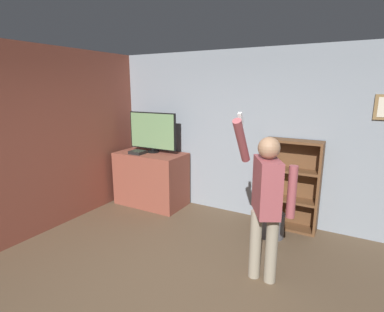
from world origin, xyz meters
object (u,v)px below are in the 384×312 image
object	(u,v)px
game_console	(137,152)
person	(266,196)
television	(153,132)
bookshelf	(285,186)
waste_bin	(272,225)

from	to	relation	value
game_console	person	world-z (taller)	person
television	game_console	size ratio (longest dim) A/B	3.92
bookshelf	waste_bin	world-z (taller)	bookshelf
person	game_console	bearing A→B (deg)	-140.08
game_console	person	size ratio (longest dim) A/B	0.13
game_console	bookshelf	size ratio (longest dim) A/B	0.18
person	waste_bin	world-z (taller)	person
bookshelf	waste_bin	xyz separation A→B (m)	(-0.06, -0.42, -0.47)
bookshelf	person	xyz separation A→B (m)	(0.09, -1.46, 0.34)
television	person	distance (m)	2.78
game_console	bookshelf	bearing A→B (deg)	9.21
television	game_console	xyz separation A→B (m)	(-0.16, -0.24, -0.34)
person	waste_bin	distance (m)	1.33
person	waste_bin	bearing A→B (deg)	160.62
game_console	waste_bin	distance (m)	2.57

